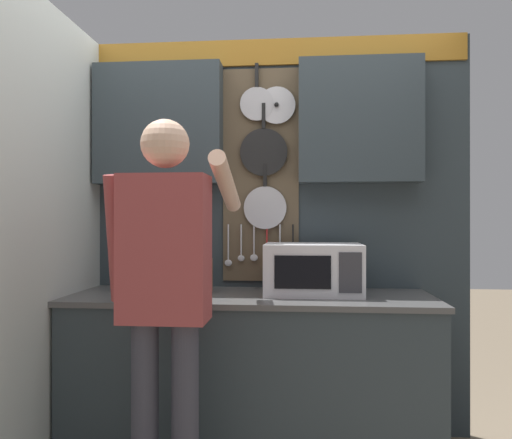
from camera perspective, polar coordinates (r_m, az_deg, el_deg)
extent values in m
cube|color=#2D383D|center=(2.91, -0.60, -17.55)|extent=(1.98, 0.65, 0.86)
cube|color=#4C4C4C|center=(2.81, -0.60, -8.89)|extent=(2.01, 0.68, 0.03)
cube|color=#2D383D|center=(3.12, 0.03, -1.76)|extent=(2.58, 0.04, 2.42)
cube|color=#99661E|center=(3.26, -0.02, 18.53)|extent=(2.54, 0.02, 0.16)
cube|color=#2D383D|center=(3.19, -11.07, 10.63)|extent=(0.78, 0.16, 0.74)
cube|color=#2D383D|center=(3.08, 11.76, 10.98)|extent=(0.72, 0.16, 0.74)
cube|color=brown|center=(3.10, 0.55, 5.14)|extent=(0.47, 0.01, 1.31)
cylinder|color=#B7B7BC|center=(3.15, 0.09, 13.07)|extent=(0.21, 0.02, 0.21)
cube|color=black|center=(3.19, 0.08, 16.18)|extent=(0.02, 0.02, 0.14)
cylinder|color=black|center=(3.09, 0.88, 7.70)|extent=(0.29, 0.02, 0.29)
cube|color=black|center=(3.12, 0.88, 11.77)|extent=(0.02, 0.02, 0.15)
cylinder|color=#B7B7BC|center=(3.06, 1.05, 1.36)|extent=(0.26, 0.02, 0.26)
cube|color=black|center=(3.07, 1.04, 5.10)|extent=(0.02, 0.02, 0.14)
cylinder|color=silver|center=(3.14, 2.38, 12.91)|extent=(0.23, 0.01, 0.23)
sphere|color=black|center=(3.12, 2.36, 12.99)|extent=(0.03, 0.03, 0.03)
cylinder|color=silver|center=(3.09, -3.19, -2.64)|extent=(0.01, 0.01, 0.22)
ellipsoid|color=silver|center=(3.09, -3.19, -4.97)|extent=(0.05, 0.01, 0.04)
cylinder|color=silver|center=(3.08, -1.72, -2.38)|extent=(0.01, 0.01, 0.20)
ellipsoid|color=silver|center=(3.08, -1.72, -4.44)|extent=(0.04, 0.01, 0.04)
cylinder|color=silver|center=(3.07, -0.23, -2.34)|extent=(0.01, 0.01, 0.19)
ellipsoid|color=silver|center=(3.07, -0.23, -4.39)|extent=(0.05, 0.01, 0.04)
cylinder|color=red|center=(3.06, 1.25, -2.72)|extent=(0.01, 0.01, 0.23)
ellipsoid|color=red|center=(3.07, 1.25, -5.11)|extent=(0.04, 0.01, 0.04)
cylinder|color=silver|center=(3.06, 2.75, -2.11)|extent=(0.01, 0.01, 0.17)
ellipsoid|color=silver|center=(3.06, 2.75, -3.94)|extent=(0.05, 0.01, 0.05)
cylinder|color=black|center=(3.05, 4.25, -2.44)|extent=(0.01, 0.01, 0.20)
ellipsoid|color=black|center=(3.06, 4.25, -4.64)|extent=(0.06, 0.01, 0.05)
cube|color=silver|center=(2.72, -23.47, -1.99)|extent=(0.04, 1.60, 2.42)
cube|color=silver|center=(2.84, 6.53, -5.62)|extent=(0.54, 0.38, 0.28)
cube|color=black|center=(2.64, 5.35, -6.02)|extent=(0.30, 0.01, 0.18)
cube|color=#333338|center=(2.65, 10.74, -5.99)|extent=(0.12, 0.01, 0.21)
cube|color=brown|center=(2.90, -6.30, -6.40)|extent=(0.11, 0.15, 0.19)
cylinder|color=black|center=(2.86, -7.17, -3.79)|extent=(0.02, 0.03, 0.08)
cylinder|color=black|center=(2.86, -6.93, -4.02)|extent=(0.02, 0.03, 0.05)
cylinder|color=black|center=(2.85, -6.68, -3.72)|extent=(0.02, 0.04, 0.08)
cylinder|color=black|center=(2.85, -6.43, -3.78)|extent=(0.02, 0.03, 0.08)
cylinder|color=black|center=(2.85, -6.18, -4.04)|extent=(0.02, 0.02, 0.05)
cylinder|color=black|center=(2.85, -5.93, -3.96)|extent=(0.02, 0.03, 0.06)
cylinder|color=black|center=(2.84, -5.68, -3.75)|extent=(0.02, 0.03, 0.08)
cylinder|color=white|center=(3.02, -14.69, -6.59)|extent=(0.10, 0.10, 0.15)
cylinder|color=silver|center=(3.00, -14.21, -4.37)|extent=(0.04, 0.03, 0.27)
cylinder|color=silver|center=(3.01, -14.76, -5.11)|extent=(0.04, 0.03, 0.19)
cylinder|color=red|center=(3.02, -14.64, -4.58)|extent=(0.03, 0.03, 0.24)
cylinder|color=black|center=(3.01, -14.51, -4.42)|extent=(0.03, 0.02, 0.26)
cylinder|color=silver|center=(3.02, -14.39, -4.95)|extent=(0.05, 0.04, 0.20)
cylinder|color=tan|center=(3.02, -14.63, -4.03)|extent=(0.02, 0.05, 0.30)
cylinder|color=#383842|center=(2.41, -12.58, -21.29)|extent=(0.12, 0.12, 0.86)
cylinder|color=#383842|center=(2.37, -8.11, -21.71)|extent=(0.12, 0.12, 0.86)
cube|color=#993D3D|center=(2.23, -10.36, -3.23)|extent=(0.38, 0.22, 0.64)
sphere|color=#DBAD8E|center=(2.25, -10.36, 8.52)|extent=(0.21, 0.21, 0.21)
cylinder|color=#993D3D|center=(2.32, -15.68, -2.11)|extent=(0.08, 0.18, 0.58)
cylinder|color=#DBAD8E|center=(2.45, -3.45, 4.11)|extent=(0.08, 0.57, 0.27)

